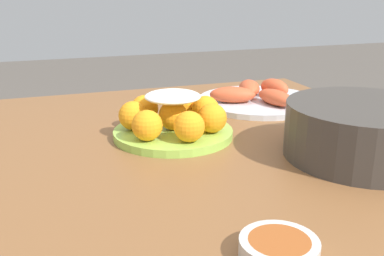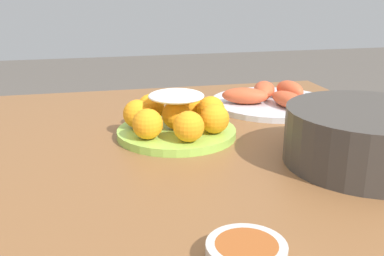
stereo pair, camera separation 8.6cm
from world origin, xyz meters
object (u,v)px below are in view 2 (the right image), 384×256
serving_bowl (368,135)px  sauce_bowl (246,252)px  seafood_platter (271,99)px  dining_table (209,209)px  cake_plate (177,119)px

serving_bowl → sauce_bowl: (0.23, -0.30, -0.04)m
seafood_platter → sauce_bowl: bearing=-24.8°
dining_table → cake_plate: size_ratio=4.86×
sauce_bowl → seafood_platter: size_ratio=0.30×
cake_plate → seafood_platter: 0.34m
seafood_platter → dining_table: bearing=-37.7°
serving_bowl → sauce_bowl: serving_bowl is taller
dining_table → seafood_platter: 0.43m
dining_table → sauce_bowl: sauce_bowl is taller
cake_plate → sauce_bowl: 0.45m
cake_plate → sauce_bowl: cake_plate is taller
dining_table → sauce_bowl: (0.31, -0.04, 0.11)m
seafood_platter → cake_plate: bearing=-57.8°
serving_bowl → dining_table: bearing=-105.4°
cake_plate → dining_table: bearing=11.8°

